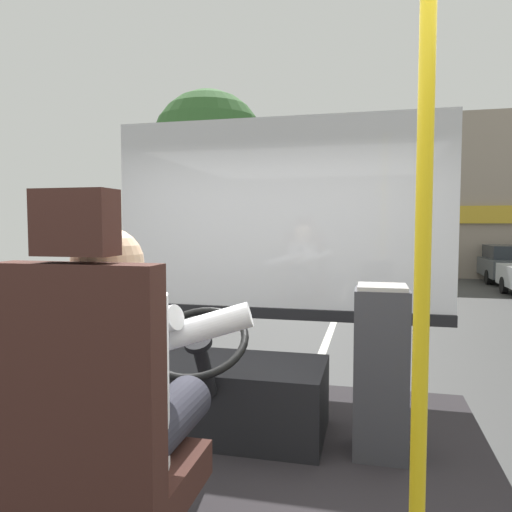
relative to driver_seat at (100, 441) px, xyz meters
name	(u,v)px	position (x,y,z in m)	size (l,w,h in m)	color
ground	(338,311)	(0.11, 9.42, -1.26)	(18.00, 44.00, 0.06)	#393939
driver_seat	(100,441)	(0.00, 0.00, 0.00)	(0.48, 0.48, 1.26)	black
bus_driver	(120,379)	(0.00, 0.12, 0.15)	(0.78, 0.59, 0.76)	#282833
steering_console	(226,395)	(0.00, 1.28, -0.31)	(1.10, 0.95, 0.76)	black
handrail_pole	(423,251)	(0.92, 0.11, 0.57)	(0.04, 0.04, 2.19)	gold
fare_box	(381,371)	(0.84, 1.22, -0.09)	(0.27, 0.26, 0.87)	#333338
windshield_panel	(277,241)	(0.11, 2.24, 0.52)	(2.50, 0.08, 1.48)	silver
street_tree	(209,148)	(-3.96, 12.55, 2.90)	(3.34, 3.34, 5.83)	#4C3828
parked_car_charcoal	(506,262)	(5.20, 16.29, -0.62)	(1.77, 4.11, 1.20)	#474C51
parked_car_black	(465,249)	(5.02, 22.70, -0.52)	(1.86, 4.20, 1.40)	black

